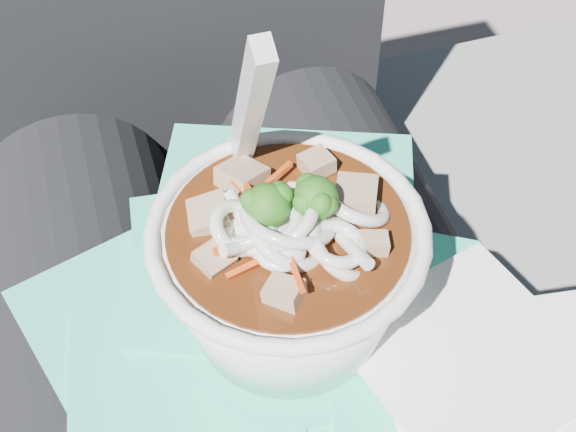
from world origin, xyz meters
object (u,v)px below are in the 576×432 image
object	(u,v)px
lap	(263,383)
plastic_bag	(291,351)
stone_ledge	(232,406)
udon_bowl	(288,264)
person_body	(228,263)

from	to	relation	value
lap	plastic_bag	xyz separation A→B (m)	(0.01, -0.03, 0.09)
lap	stone_ledge	bearing A→B (deg)	90.00
lap	udon_bowl	xyz separation A→B (m)	(0.01, -0.02, 0.15)
person_body	plastic_bag	xyz separation A→B (m)	(0.01, -0.12, 0.06)
lap	plastic_bag	distance (m)	0.09
lap	person_body	world-z (taller)	person_body
stone_ledge	person_body	distance (m)	0.34
stone_ledge	person_body	xyz separation A→B (m)	(0.00, -0.06, 0.33)
stone_ledge	lap	bearing A→B (deg)	-90.00
plastic_bag	udon_bowl	world-z (taller)	udon_bowl
lap	udon_bowl	distance (m)	0.15
udon_bowl	lap	bearing A→B (deg)	131.84
stone_ledge	udon_bowl	world-z (taller)	udon_bowl
stone_ledge	person_body	bearing A→B (deg)	-90.00
lap	person_body	xyz separation A→B (m)	(0.00, 0.09, 0.02)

